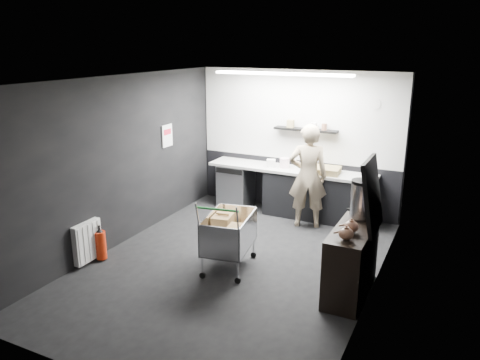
% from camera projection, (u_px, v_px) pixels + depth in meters
% --- Properties ---
extents(floor, '(5.50, 5.50, 0.00)m').
position_uv_depth(floor, '(232.00, 265.00, 6.94)').
color(floor, black).
rests_on(floor, ground).
extents(ceiling, '(5.50, 5.50, 0.00)m').
position_uv_depth(ceiling, '(231.00, 80.00, 6.18)').
color(ceiling, silver).
rests_on(ceiling, wall_back).
extents(wall_back, '(5.50, 0.00, 5.50)m').
position_uv_depth(wall_back, '(297.00, 142.00, 8.93)').
color(wall_back, black).
rests_on(wall_back, floor).
extents(wall_front, '(5.50, 0.00, 5.50)m').
position_uv_depth(wall_front, '(92.00, 254.00, 4.19)').
color(wall_front, black).
rests_on(wall_front, floor).
extents(wall_left, '(0.00, 5.50, 5.50)m').
position_uv_depth(wall_left, '(120.00, 162.00, 7.41)').
color(wall_left, black).
rests_on(wall_left, floor).
extents(wall_right, '(0.00, 5.50, 5.50)m').
position_uv_depth(wall_right, '(377.00, 198.00, 5.72)').
color(wall_right, black).
rests_on(wall_right, floor).
extents(kitchen_wall_panel, '(3.95, 0.02, 1.70)m').
position_uv_depth(kitchen_wall_panel, '(298.00, 116.00, 8.77)').
color(kitchen_wall_panel, silver).
rests_on(kitchen_wall_panel, wall_back).
extents(dado_panel, '(3.95, 0.02, 1.00)m').
position_uv_depth(dado_panel, '(295.00, 184.00, 9.15)').
color(dado_panel, black).
rests_on(dado_panel, wall_back).
extents(floating_shelf, '(1.20, 0.22, 0.04)m').
position_uv_depth(floating_shelf, '(306.00, 130.00, 8.66)').
color(floating_shelf, black).
rests_on(floating_shelf, wall_back).
extents(wall_clock, '(0.20, 0.03, 0.20)m').
position_uv_depth(wall_clock, '(375.00, 104.00, 8.08)').
color(wall_clock, silver).
rests_on(wall_clock, wall_back).
extents(poster, '(0.02, 0.30, 0.40)m').
position_uv_depth(poster, '(167.00, 136.00, 8.46)').
color(poster, white).
rests_on(poster, wall_left).
extents(poster_red_band, '(0.02, 0.22, 0.10)m').
position_uv_depth(poster_red_band, '(167.00, 132.00, 8.44)').
color(poster_red_band, red).
rests_on(poster_red_band, poster).
extents(radiator, '(0.10, 0.50, 0.60)m').
position_uv_depth(radiator, '(87.00, 242.00, 6.89)').
color(radiator, silver).
rests_on(radiator, wall_left).
extents(ceiling_strip, '(2.40, 0.20, 0.04)m').
position_uv_depth(ceiling_strip, '(282.00, 74.00, 7.78)').
color(ceiling_strip, white).
rests_on(ceiling_strip, ceiling).
extents(prep_counter, '(3.20, 0.61, 0.90)m').
position_uv_depth(prep_counter, '(297.00, 192.00, 8.84)').
color(prep_counter, black).
rests_on(prep_counter, floor).
extents(person, '(0.79, 0.65, 1.85)m').
position_uv_depth(person, '(308.00, 176.00, 8.17)').
color(person, beige).
rests_on(person, floor).
extents(shopping_cart, '(0.75, 1.09, 1.10)m').
position_uv_depth(shopping_cart, '(229.00, 234.00, 6.72)').
color(shopping_cart, silver).
rests_on(shopping_cart, floor).
extents(sideboard, '(0.52, 1.22, 1.82)m').
position_uv_depth(sideboard, '(353.00, 252.00, 6.02)').
color(sideboard, black).
rests_on(sideboard, floor).
extents(fire_extinguisher, '(0.16, 0.16, 0.53)m').
position_uv_depth(fire_extinguisher, '(101.00, 244.00, 7.03)').
color(fire_extinguisher, red).
rests_on(fire_extinguisher, floor).
extents(cardboard_box, '(0.61, 0.48, 0.11)m').
position_uv_depth(cardboard_box, '(324.00, 170.00, 8.44)').
color(cardboard_box, olive).
rests_on(cardboard_box, prep_counter).
extents(pink_tub, '(0.18, 0.18, 0.18)m').
position_uv_depth(pink_tub, '(285.00, 163.00, 8.80)').
color(pink_tub, white).
rests_on(pink_tub, prep_counter).
extents(white_container, '(0.20, 0.17, 0.14)m').
position_uv_depth(white_container, '(271.00, 163.00, 8.87)').
color(white_container, silver).
rests_on(white_container, prep_counter).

